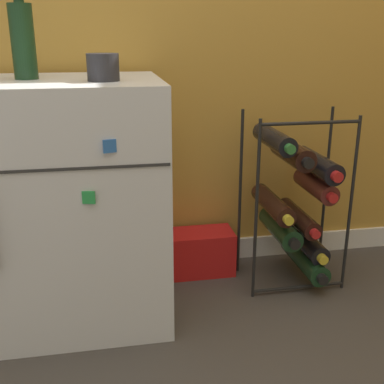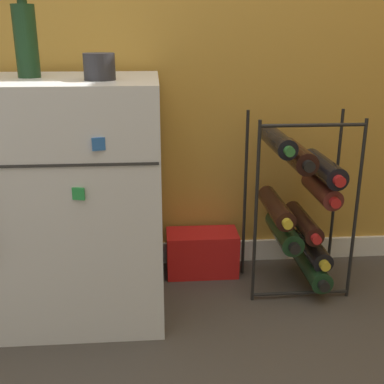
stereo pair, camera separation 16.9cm
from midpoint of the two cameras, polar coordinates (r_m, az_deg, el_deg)
ground_plane at (r=1.53m, az=2.33°, el=-19.15°), size 14.00×14.00×0.00m
mini_fridge at (r=1.65m, az=-16.35°, el=-1.17°), size 0.57×0.54×0.80m
wine_rack at (r=1.83m, az=9.73°, el=-1.29°), size 0.37×0.33×0.66m
soda_box at (r=1.95m, az=-1.78°, el=-7.20°), size 0.28×0.15×0.18m
fridge_top_cup at (r=1.48m, az=-13.84°, el=14.15°), size 0.09×0.09×0.08m
fridge_top_bottle at (r=1.60m, az=-22.42°, el=16.26°), size 0.07×0.07×0.26m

